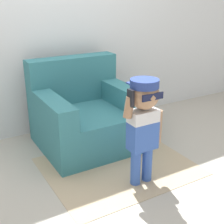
# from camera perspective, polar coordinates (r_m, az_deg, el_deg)

# --- Properties ---
(ground_plane) EXTENTS (10.00, 10.00, 0.00)m
(ground_plane) POSITION_cam_1_polar(r_m,az_deg,el_deg) (3.18, -6.17, -7.79)
(ground_plane) COLOR #ADA89E
(wall_back) EXTENTS (10.00, 0.05, 2.60)m
(wall_back) POSITION_cam_1_polar(r_m,az_deg,el_deg) (3.53, -12.52, 16.86)
(wall_back) COLOR silver
(wall_back) RESTS_ON ground_plane
(armchair) EXTENTS (0.99, 0.94, 0.89)m
(armchair) POSITION_cam_1_polar(r_m,az_deg,el_deg) (3.29, -4.84, -0.62)
(armchair) COLOR teal
(armchair) RESTS_ON ground_plane
(person_child) EXTENTS (0.37, 0.28, 0.91)m
(person_child) POSITION_cam_1_polar(r_m,az_deg,el_deg) (2.49, 5.78, -0.77)
(person_child) COLOR #3356AD
(person_child) RESTS_ON ground_plane
(side_table) EXTENTS (0.30, 0.30, 0.49)m
(side_table) POSITION_cam_1_polar(r_m,az_deg,el_deg) (3.68, 5.36, 1.38)
(side_table) COLOR #333333
(side_table) RESTS_ON ground_plane
(rug) EXTENTS (1.33, 1.09, 0.01)m
(rug) POSITION_cam_1_polar(r_m,az_deg,el_deg) (2.97, 1.16, -9.85)
(rug) COLOR tan
(rug) RESTS_ON ground_plane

